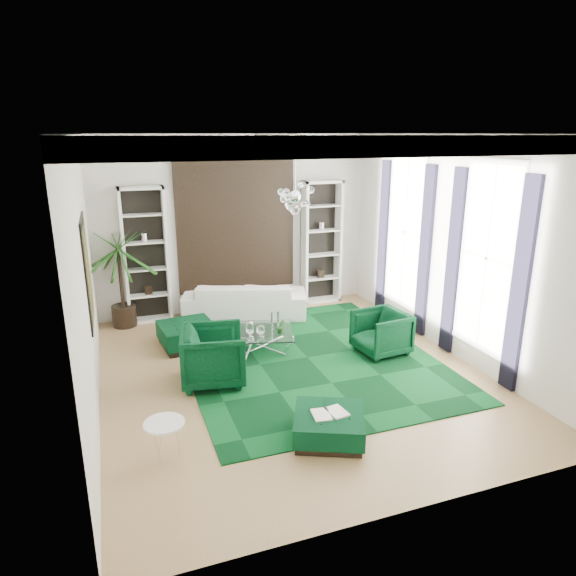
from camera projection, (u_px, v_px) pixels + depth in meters
name	position (u px, v px, depth m)	size (l,w,h in m)	color
floor	(291.00, 372.00, 8.53)	(6.00, 7.00, 0.02)	tan
ceiling	(291.00, 133.00, 7.42)	(6.00, 7.00, 0.02)	white
wall_back	(236.00, 224.00, 11.14)	(6.00, 0.02, 3.80)	silver
wall_front	(418.00, 345.00, 4.81)	(6.00, 0.02, 3.80)	silver
wall_left	(84.00, 278.00, 7.00)	(0.02, 7.00, 3.80)	silver
wall_right	(453.00, 247.00, 8.95)	(0.02, 7.00, 3.80)	silver
crown_molding	(291.00, 141.00, 7.45)	(6.00, 7.00, 0.18)	white
ceiling_medallion	(284.00, 135.00, 7.70)	(0.90, 0.90, 0.05)	white
tapestry	(236.00, 225.00, 11.09)	(2.50, 0.06, 2.80)	black
shelving_left	(146.00, 256.00, 10.47)	(0.90, 0.38, 2.80)	white
shelving_right	(321.00, 243.00, 11.73)	(0.90, 0.38, 2.80)	white
painting	(88.00, 271.00, 7.57)	(0.04, 1.30, 1.60)	black
window_near	(487.00, 258.00, 8.13)	(0.03, 1.10, 2.90)	white
curtain_near_a	(520.00, 287.00, 7.49)	(0.07, 0.30, 3.25)	black
curtain_near_b	(453.00, 263.00, 8.89)	(0.07, 0.30, 3.25)	black
window_far	(405.00, 232.00, 10.29)	(0.03, 1.10, 2.90)	white
curtain_far_a	(425.00, 252.00, 9.65)	(0.07, 0.30, 3.25)	black
curtain_far_b	(383.00, 237.00, 11.06)	(0.07, 0.30, 3.25)	black
rug	(307.00, 358.00, 9.03)	(4.20, 5.00, 0.02)	black
sofa	(245.00, 299.00, 11.03)	(2.60, 1.02, 0.76)	white
armchair_left	(213.00, 356.00, 8.06)	(0.96, 0.99, 0.90)	black
armchair_right	(381.00, 333.00, 9.15)	(0.83, 0.86, 0.78)	black
coffee_table	(262.00, 340.00, 9.33)	(1.09, 1.09, 0.38)	white
ottoman_side	(187.00, 335.00, 9.51)	(0.95, 0.95, 0.42)	black
ottoman_front	(329.00, 426.00, 6.62)	(0.88, 0.88, 0.35)	black
book	(329.00, 413.00, 6.57)	(0.46, 0.31, 0.03)	white
side_table	(165.00, 441.00, 6.20)	(0.49, 0.49, 0.47)	white
palm	(119.00, 264.00, 10.18)	(1.65, 1.65, 2.63)	#215719
chandelier	(295.00, 196.00, 8.06)	(0.73, 0.73, 0.66)	white
table_plant	(281.00, 326.00, 9.12)	(0.15, 0.12, 0.27)	#215719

